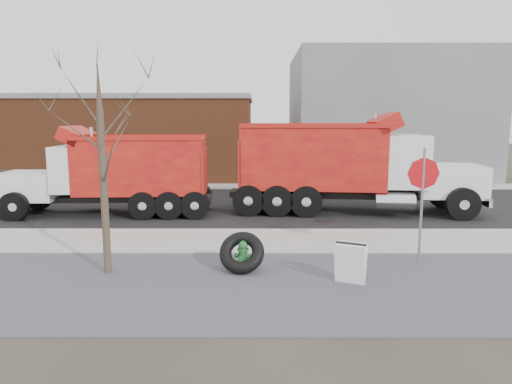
{
  "coord_description": "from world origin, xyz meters",
  "views": [
    {
      "loc": [
        0.48,
        -13.39,
        3.75
      ],
      "look_at": [
        0.44,
        1.4,
        1.4
      ],
      "focal_mm": 32.0,
      "sensor_mm": 36.0,
      "label": 1
    }
  ],
  "objects_px": {
    "dump_truck_red_b": "(116,171)",
    "stop_sign": "(423,186)",
    "truck_tire": "(242,253)",
    "fire_hydrant": "(243,258)",
    "dump_truck_red_a": "(346,163)",
    "sandwich_board": "(350,263)"
  },
  "relations": [
    {
      "from": "stop_sign",
      "to": "dump_truck_red_a",
      "type": "height_order",
      "value": "dump_truck_red_a"
    },
    {
      "from": "sandwich_board",
      "to": "dump_truck_red_b",
      "type": "distance_m",
      "value": 11.02
    },
    {
      "from": "truck_tire",
      "to": "fire_hydrant",
      "type": "bearing_deg",
      "value": 33.04
    },
    {
      "from": "dump_truck_red_a",
      "to": "fire_hydrant",
      "type": "bearing_deg",
      "value": -112.44
    },
    {
      "from": "fire_hydrant",
      "to": "dump_truck_red_b",
      "type": "relative_size",
      "value": 0.1
    },
    {
      "from": "stop_sign",
      "to": "sandwich_board",
      "type": "relative_size",
      "value": 3.17
    },
    {
      "from": "truck_tire",
      "to": "dump_truck_red_a",
      "type": "relative_size",
      "value": 0.12
    },
    {
      "from": "dump_truck_red_a",
      "to": "dump_truck_red_b",
      "type": "bearing_deg",
      "value": -171.27
    },
    {
      "from": "stop_sign",
      "to": "dump_truck_red_b",
      "type": "distance_m",
      "value": 11.65
    },
    {
      "from": "truck_tire",
      "to": "stop_sign",
      "type": "distance_m",
      "value": 4.92
    },
    {
      "from": "dump_truck_red_a",
      "to": "dump_truck_red_b",
      "type": "xyz_separation_m",
      "value": [
        -9.14,
        -0.53,
        -0.26
      ]
    },
    {
      "from": "truck_tire",
      "to": "stop_sign",
      "type": "height_order",
      "value": "stop_sign"
    },
    {
      "from": "sandwich_board",
      "to": "dump_truck_red_a",
      "type": "bearing_deg",
      "value": 104.33
    },
    {
      "from": "fire_hydrant",
      "to": "stop_sign",
      "type": "distance_m",
      "value": 4.94
    },
    {
      "from": "stop_sign",
      "to": "dump_truck_red_a",
      "type": "xyz_separation_m",
      "value": [
        -0.67,
        6.81,
        -0.04
      ]
    },
    {
      "from": "truck_tire",
      "to": "dump_truck_red_a",
      "type": "bearing_deg",
      "value": 62.06
    },
    {
      "from": "fire_hydrant",
      "to": "dump_truck_red_b",
      "type": "distance_m",
      "value": 8.76
    },
    {
      "from": "dump_truck_red_b",
      "to": "stop_sign",
      "type": "bearing_deg",
      "value": 145.0
    },
    {
      "from": "dump_truck_red_a",
      "to": "sandwich_board",
      "type": "bearing_deg",
      "value": -94.41
    },
    {
      "from": "stop_sign",
      "to": "dump_truck_red_b",
      "type": "relative_size",
      "value": 0.37
    },
    {
      "from": "fire_hydrant",
      "to": "truck_tire",
      "type": "distance_m",
      "value": 0.14
    },
    {
      "from": "truck_tire",
      "to": "dump_truck_red_b",
      "type": "xyz_separation_m",
      "value": [
        -5.18,
        6.92,
        1.27
      ]
    }
  ]
}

